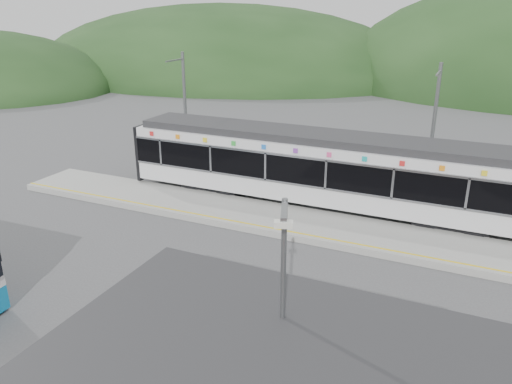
% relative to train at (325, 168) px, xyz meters
% --- Properties ---
extents(ground, '(120.00, 120.00, 0.00)m').
position_rel_train_xyz_m(ground, '(-2.48, -6.00, -2.06)').
color(ground, '#4C4C4F').
rests_on(ground, ground).
extents(hills, '(146.00, 149.00, 26.00)m').
position_rel_train_xyz_m(hills, '(3.71, -0.71, -2.06)').
color(hills, '#1E3D19').
rests_on(hills, ground).
extents(platform, '(26.00, 3.20, 0.30)m').
position_rel_train_xyz_m(platform, '(-2.48, -2.70, -1.91)').
color(platform, '#9E9E99').
rests_on(platform, ground).
extents(yellow_line, '(26.00, 0.10, 0.01)m').
position_rel_train_xyz_m(yellow_line, '(-2.48, -4.00, -1.76)').
color(yellow_line, yellow).
rests_on(yellow_line, platform).
extents(train, '(20.44, 3.01, 3.74)m').
position_rel_train_xyz_m(train, '(0.00, 0.00, 0.00)').
color(train, black).
rests_on(train, ground).
extents(catenary_mast_west, '(0.18, 1.80, 7.00)m').
position_rel_train_xyz_m(catenary_mast_west, '(-9.48, 2.56, 1.58)').
color(catenary_mast_west, slate).
rests_on(catenary_mast_west, ground).
extents(catenary_mast_east, '(0.18, 1.80, 7.00)m').
position_rel_train_xyz_m(catenary_mast_east, '(4.52, 2.56, 1.58)').
color(catenary_mast_east, slate).
rests_on(catenary_mast_east, ground).
extents(lamp_post, '(0.44, 1.07, 5.79)m').
position_rel_train_xyz_m(lamp_post, '(3.17, -13.81, 1.40)').
color(lamp_post, slate).
rests_on(lamp_post, ground).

